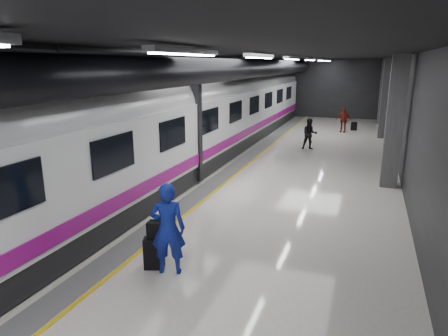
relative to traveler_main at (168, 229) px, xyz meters
The scene contains 9 objects.
ground 6.08m from the traveler_main, 91.03° to the left, with size 40.00×40.00×0.00m, color white.
platform_hall 7.43m from the traveler_main, 93.24° to the left, with size 10.02×40.02×4.51m.
train 6.96m from the traveler_main, 119.20° to the left, with size 3.05×38.00×4.05m.
traveler_main is the anchor object (origin of this frame).
suitcase_main 0.73m from the traveler_main, behind, with size 0.41×0.26×0.67m, color black.
shoulder_bag 0.37m from the traveler_main, behind, with size 0.27×0.15×0.36m, color black.
traveler_far_a 13.31m from the traveler_main, 86.06° to the left, with size 0.75×0.59×1.55m, color black.
traveler_far_b 19.36m from the traveler_main, 83.69° to the left, with size 0.91×0.38×1.55m, color maroon.
suitcase_far 20.43m from the traveler_main, 82.25° to the left, with size 0.36×0.23×0.53m, color black.
Camera 1 is at (3.72, -12.62, 4.19)m, focal length 32.00 mm.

